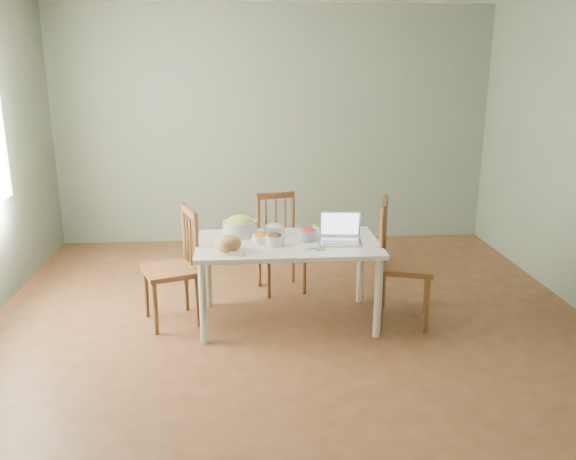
{
  "coord_description": "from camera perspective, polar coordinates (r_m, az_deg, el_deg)",
  "views": [
    {
      "loc": [
        -0.37,
        -4.39,
        2.08
      ],
      "look_at": [
        -0.02,
        0.14,
        0.78
      ],
      "focal_mm": 37.0,
      "sensor_mm": 36.0,
      "label": 1
    }
  ],
  "objects": [
    {
      "name": "chair_far",
      "position": [
        5.48,
        -0.65,
        -1.37
      ],
      "size": [
        0.48,
        0.46,
        0.9
      ],
      "primitive_type": null,
      "rotation": [
        0.0,
        0.0,
        0.24
      ],
      "color": "#41210D",
      "rests_on": "floor"
    },
    {
      "name": "bowl_carrot",
      "position": [
        4.74,
        -2.62,
        -0.74
      ],
      "size": [
        0.16,
        0.16,
        0.08
      ],
      "primitive_type": null,
      "rotation": [
        0.0,
        0.0,
        -0.12
      ],
      "color": "#FC6B00",
      "rests_on": "dining_table"
    },
    {
      "name": "butter_stick",
      "position": [
        4.44,
        -4.97,
        -2.29
      ],
      "size": [
        0.11,
        0.05,
        0.03
      ],
      "primitive_type": "cube",
      "rotation": [
        0.0,
        0.0,
        -0.15
      ],
      "color": "beige",
      "rests_on": "dining_table"
    },
    {
      "name": "flatbread",
      "position": [
        5.08,
        3.51,
        0.02
      ],
      "size": [
        0.22,
        0.22,
        0.02
      ],
      "primitive_type": "cylinder",
      "rotation": [
        0.0,
        0.0,
        0.12
      ],
      "color": "#D7BF75",
      "rests_on": "dining_table"
    },
    {
      "name": "bowl_mushroom",
      "position": [
        4.66,
        -1.28,
        -0.89
      ],
      "size": [
        0.15,
        0.15,
        0.1
      ],
      "primitive_type": null,
      "rotation": [
        0.0,
        0.0,
        0.02
      ],
      "color": "#351E10",
      "rests_on": "dining_table"
    },
    {
      "name": "dining_table",
      "position": [
        4.87,
        0.0,
        -5.01
      ],
      "size": [
        1.46,
        0.82,
        0.68
      ],
      "primitive_type": null,
      "color": "white",
      "rests_on": "floor"
    },
    {
      "name": "floor",
      "position": [
        4.87,
        0.36,
        -9.35
      ],
      "size": [
        5.0,
        5.0,
        0.0
      ],
      "primitive_type": "cube",
      "color": "#4B2A13",
      "rests_on": "ground"
    },
    {
      "name": "bowl_squash",
      "position": [
        4.93,
        -4.65,
        0.42
      ],
      "size": [
        0.32,
        0.32,
        0.16
      ],
      "primitive_type": null,
      "rotation": [
        0.0,
        0.0,
        -0.15
      ],
      "color": "#CDCC4C",
      "rests_on": "dining_table"
    },
    {
      "name": "basil_bunch",
      "position": [
        4.58,
        2.69,
        -1.73
      ],
      "size": [
        0.18,
        0.18,
        0.02
      ],
      "primitive_type": null,
      "color": "#1B6719",
      "rests_on": "dining_table"
    },
    {
      "name": "wall_back",
      "position": [
        6.94,
        -1.35,
        9.88
      ],
      "size": [
        5.0,
        0.0,
        2.7
      ],
      "primitive_type": "cube",
      "color": "#61665F",
      "rests_on": "ground"
    },
    {
      "name": "bowl_broccoli",
      "position": [
        4.98,
        3.27,
        0.18
      ],
      "size": [
        0.16,
        0.16,
        0.09
      ],
      "primitive_type": null,
      "rotation": [
        0.0,
        0.0,
        0.09
      ],
      "color": "#184409",
      "rests_on": "dining_table"
    },
    {
      "name": "bowl_redpep",
      "position": [
        4.8,
        1.94,
        -0.38
      ],
      "size": [
        0.18,
        0.18,
        0.1
      ],
      "primitive_type": null,
      "rotation": [
        0.0,
        0.0,
        0.09
      ],
      "color": "#B51826",
      "rests_on": "dining_table"
    },
    {
      "name": "bowl_onion",
      "position": [
        4.97,
        -1.32,
        0.13
      ],
      "size": [
        0.17,
        0.17,
        0.09
      ],
      "primitive_type": null,
      "rotation": [
        0.0,
        0.0,
        0.01
      ],
      "color": "beige",
      "rests_on": "dining_table"
    },
    {
      "name": "chair_left",
      "position": [
        4.89,
        -11.29,
        -3.57
      ],
      "size": [
        0.52,
        0.53,
        0.95
      ],
      "primitive_type": null,
      "rotation": [
        0.0,
        0.0,
        -1.23
      ],
      "color": "#41210D",
      "rests_on": "floor"
    },
    {
      "name": "bread_boule",
      "position": [
        4.52,
        -5.79,
        -1.3
      ],
      "size": [
        0.26,
        0.26,
        0.13
      ],
      "primitive_type": "ellipsoid",
      "rotation": [
        0.0,
        0.0,
        0.36
      ],
      "color": "#A47541",
      "rests_on": "dining_table"
    },
    {
      "name": "wall_front",
      "position": [
        2.06,
        6.17,
        -4.97
      ],
      "size": [
        5.0,
        0.0,
        2.7
      ],
      "primitive_type": "cube",
      "color": "#61665F",
      "rests_on": "ground"
    },
    {
      "name": "chair_right",
      "position": [
        4.9,
        11.26,
        -3.11
      ],
      "size": [
        0.54,
        0.55,
        1.02
      ],
      "primitive_type": null,
      "rotation": [
        0.0,
        0.0,
        1.29
      ],
      "color": "#41210D",
      "rests_on": "floor"
    },
    {
      "name": "laptop",
      "position": [
        4.71,
        5.09,
        0.09
      ],
      "size": [
        0.36,
        0.31,
        0.23
      ],
      "primitive_type": null,
      "rotation": [
        0.0,
        0.0,
        -0.12
      ],
      "color": "#BBBBBF",
      "rests_on": "dining_table"
    }
  ]
}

